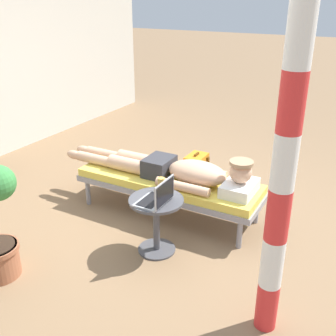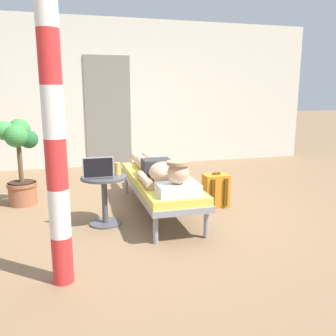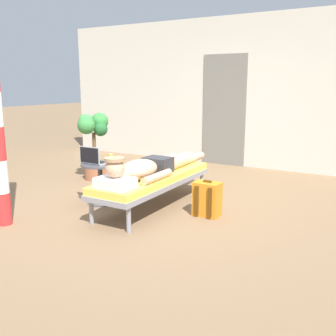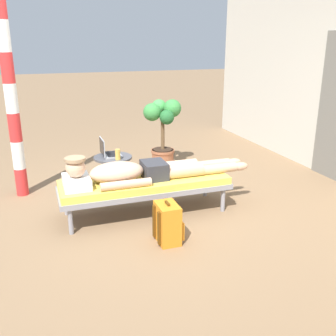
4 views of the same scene
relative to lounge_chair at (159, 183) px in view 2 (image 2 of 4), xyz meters
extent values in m
plane|color=#846647|center=(-0.08, -0.03, -0.35)|extent=(40.00, 40.00, 0.00)
cube|color=beige|center=(0.00, 2.99, 1.00)|extent=(7.60, 0.20, 2.70)
cube|color=slate|center=(-0.26, 2.88, 0.67)|extent=(0.84, 0.03, 2.04)
cylinder|color=gray|center=(-0.25, 0.87, -0.21)|extent=(0.05, 0.05, 0.28)
cylinder|color=gray|center=(0.25, 0.87, -0.21)|extent=(0.05, 0.05, 0.28)
cylinder|color=gray|center=(-0.25, -0.87, -0.21)|extent=(0.05, 0.05, 0.28)
cylinder|color=gray|center=(0.25, -0.87, -0.21)|extent=(0.05, 0.05, 0.28)
cube|color=gray|center=(0.00, 0.00, -0.04)|extent=(0.60, 1.94, 0.06)
cube|color=#E5CC4C|center=(0.00, 0.00, 0.03)|extent=(0.58, 1.91, 0.08)
cube|color=white|center=(0.00, -0.76, 0.13)|extent=(0.40, 0.28, 0.11)
sphere|color=#D8A884|center=(0.00, -0.76, 0.29)|extent=(0.21, 0.21, 0.21)
cylinder|color=tan|center=(0.00, -0.76, 0.38)|extent=(0.22, 0.22, 0.03)
ellipsoid|color=#D8A884|center=(0.00, -0.32, 0.19)|extent=(0.35, 0.60, 0.23)
cylinder|color=#D8A884|center=(-0.22, -0.27, 0.12)|extent=(0.09, 0.55, 0.09)
cylinder|color=#D8A884|center=(0.22, -0.27, 0.12)|extent=(0.09, 0.55, 0.09)
cube|color=#333338|center=(0.00, 0.11, 0.17)|extent=(0.33, 0.26, 0.19)
cylinder|color=#D8A884|center=(-0.09, 0.45, 0.15)|extent=(0.15, 0.42, 0.15)
cylinder|color=#D8A884|center=(-0.09, 0.88, 0.13)|extent=(0.11, 0.44, 0.11)
ellipsoid|color=#D8A884|center=(-0.09, 1.17, 0.12)|extent=(0.09, 0.20, 0.10)
cylinder|color=#D8A884|center=(0.09, 0.45, 0.15)|extent=(0.15, 0.42, 0.15)
cylinder|color=#D8A884|center=(0.09, 0.88, 0.13)|extent=(0.11, 0.44, 0.11)
ellipsoid|color=#D8A884|center=(0.09, 1.17, 0.12)|extent=(0.09, 0.20, 0.10)
cylinder|color=#4C4C51|center=(-0.65, -0.23, -0.34)|extent=(0.34, 0.34, 0.02)
cylinder|color=#4C4C51|center=(-0.65, -0.23, -0.09)|extent=(0.06, 0.06, 0.48)
cylinder|color=#4C4C51|center=(-0.65, -0.23, 0.17)|extent=(0.48, 0.48, 0.02)
cube|color=#A5A8AD|center=(-0.71, -0.23, 0.19)|extent=(0.31, 0.22, 0.02)
cube|color=black|center=(-0.71, -0.22, 0.20)|extent=(0.27, 0.15, 0.00)
cube|color=#A5A8AD|center=(-0.71, -0.35, 0.30)|extent=(0.31, 0.01, 0.21)
cube|color=black|center=(-0.71, -0.36, 0.30)|extent=(0.29, 0.00, 0.19)
cylinder|color=gold|center=(-0.50, -0.20, 0.24)|extent=(0.06, 0.06, 0.13)
cube|color=orange|center=(0.72, 0.02, -0.15)|extent=(0.30, 0.20, 0.40)
cube|color=orange|center=(0.72, 0.14, -0.22)|extent=(0.22, 0.04, 0.18)
cube|color=#56330C|center=(0.64, -0.09, -0.15)|extent=(0.04, 0.02, 0.34)
cube|color=#56330C|center=(0.81, -0.09, -0.15)|extent=(0.04, 0.02, 0.34)
cube|color=#56330C|center=(0.72, 0.02, 0.07)|extent=(0.10, 0.02, 0.02)
cylinder|color=#9E5B3D|center=(-1.58, 0.74, -0.21)|extent=(0.34, 0.34, 0.28)
cylinder|color=#9E5B3D|center=(-1.58, 0.74, -0.09)|extent=(0.37, 0.37, 0.04)
cylinder|color=#332319|center=(-1.58, 0.74, -0.06)|extent=(0.31, 0.31, 0.01)
cylinder|color=brown|center=(-1.58, 0.74, 0.17)|extent=(0.06, 0.06, 0.47)
sphere|color=#23602D|center=(-1.46, 0.76, 0.47)|extent=(0.22, 0.22, 0.22)
sphere|color=#38843D|center=(-1.58, 0.89, 0.58)|extent=(0.27, 0.27, 0.27)
sphere|color=#429347|center=(-1.72, 0.73, 0.59)|extent=(0.23, 0.23, 0.23)
sphere|color=#38843D|center=(-1.57, 0.57, 0.54)|extent=(0.27, 0.27, 0.27)
cylinder|color=red|center=(-1.07, -1.36, -0.17)|extent=(0.15, 0.15, 0.36)
cylinder|color=white|center=(-1.07, -1.36, 0.19)|extent=(0.15, 0.15, 0.36)
cylinder|color=red|center=(-1.07, -1.36, 0.55)|extent=(0.15, 0.15, 0.36)
cylinder|color=white|center=(-1.07, -1.36, 0.90)|extent=(0.15, 0.15, 0.36)
cylinder|color=red|center=(-1.07, -1.36, 1.26)|extent=(0.15, 0.15, 0.36)
camera|label=1|loc=(-3.32, -1.81, 1.82)|focal=43.43mm
camera|label=2|loc=(-0.96, -3.91, 1.04)|focal=38.25mm
camera|label=3|loc=(2.51, -3.94, 1.16)|focal=41.50mm
camera|label=4|loc=(4.05, -1.12, 1.59)|focal=41.97mm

